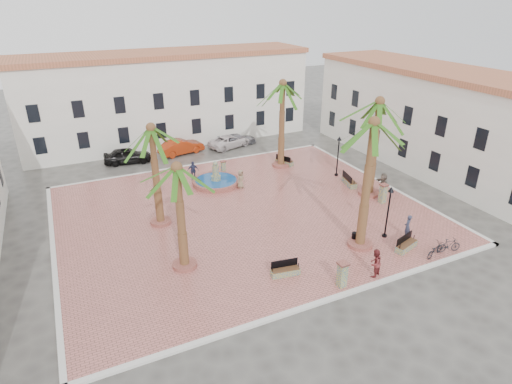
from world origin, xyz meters
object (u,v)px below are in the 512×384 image
(bench_se, at_px, (406,245))
(bollard_n, at_px, (223,167))
(cyclist_b, at_px, (375,263))
(palm_s, at_px, (372,137))
(bench_e, at_px, (349,182))
(bollard_se, at_px, (342,274))
(bollard_e, at_px, (383,193))
(pedestrian_fountain_b, at_px, (193,171))
(palm_e, at_px, (378,113))
(car_white, at_px, (230,141))
(cyclist_a, at_px, (407,226))
(pedestrian_fountain_a, at_px, (241,179))
(bench_ne, at_px, (284,162))
(lamppost_s, at_px, (389,203))
(palm_sw, at_px, (178,181))
(car_silver, at_px, (238,140))
(bicycle_b, at_px, (449,245))
(palm_nw, at_px, (152,139))
(lamppost_e, at_px, (338,149))
(bench_s, at_px, (285,271))
(pedestrian_east, at_px, (383,184))
(pedestrian_north, at_px, (177,180))
(palm_ne, at_px, (283,93))
(car_black, at_px, (127,156))
(fountain, at_px, (216,181))
(car_red, at_px, (181,147))
(bicycle_a, at_px, (435,250))
(litter_bin, at_px, (354,237))

(bench_se, height_order, bollard_n, bollard_n)
(cyclist_b, bearing_deg, palm_s, -136.95)
(bench_e, xyz_separation_m, bollard_se, (-8.81, -11.17, 0.50))
(bollard_se, relative_size, bollard_e, 0.99)
(cyclist_b, height_order, pedestrian_fountain_b, cyclist_b)
(palm_e, relative_size, car_white, 1.68)
(cyclist_a, bearing_deg, car_white, -105.95)
(bollard_e, height_order, pedestrian_fountain_a, pedestrian_fountain_a)
(bench_ne, xyz_separation_m, lamppost_s, (-0.40, -14.56, 2.21))
(palm_sw, xyz_separation_m, car_silver, (11.90, 19.76, -5.07))
(bollard_e, height_order, bicycle_b, bollard_e)
(palm_e, xyz_separation_m, car_white, (-5.51, 16.16, -6.15))
(palm_nw, distance_m, lamppost_e, 16.82)
(palm_sw, distance_m, bollard_n, 15.21)
(bench_s, height_order, cyclist_b, cyclist_b)
(palm_s, height_order, pedestrian_east, palm_s)
(palm_nw, xyz_separation_m, pedestrian_east, (17.32, -2.92, -5.25))
(pedestrian_north, bearing_deg, lamppost_s, -137.11)
(palm_ne, bearing_deg, lamppost_s, -89.69)
(bench_e, height_order, bollard_e, bollard_e)
(cyclist_b, relative_size, car_black, 0.39)
(fountain, bearing_deg, bollard_se, -85.40)
(bicycle_b, distance_m, pedestrian_fountain_b, 20.97)
(lamppost_s, bearing_deg, bicycle_b, -53.41)
(palm_ne, xyz_separation_m, bollard_n, (-5.61, 0.43, -6.19))
(fountain, xyz_separation_m, lamppost_s, (7.07, -13.00, 2.19))
(palm_nw, bearing_deg, palm_s, -38.06)
(palm_sw, height_order, bench_s, palm_sw)
(lamppost_e, distance_m, car_red, 16.11)
(palm_sw, bearing_deg, palm_e, 11.64)
(bollard_e, height_order, bicycle_a, bollard_e)
(bench_se, relative_size, bicycle_a, 1.13)
(fountain, height_order, palm_nw, palm_nw)
(cyclist_a, height_order, bicycle_a, cyclist_a)
(palm_s, xyz_separation_m, bench_se, (2.37, -1.60, -6.98))
(bollard_e, height_order, pedestrian_east, pedestrian_east)
(bench_se, height_order, bicycle_a, bench_se)
(bollard_se, height_order, bicycle_b, bollard_se)
(bollard_se, xyz_separation_m, litter_bin, (3.55, 3.54, -0.47))
(pedestrian_fountain_b, bearing_deg, pedestrian_north, -128.04)
(palm_nw, xyz_separation_m, pedestrian_fountain_b, (4.50, 6.49, -5.31))
(bicycle_a, bearing_deg, bench_s, 61.29)
(car_black, xyz_separation_m, car_red, (5.43, 0.33, 0.01))
(bollard_se, bearing_deg, bench_s, 135.50)
(car_red, bearing_deg, cyclist_a, -170.64)
(bench_ne, xyz_separation_m, pedestrian_fountain_a, (-5.90, -3.19, 0.52))
(bollard_se, height_order, bollard_e, bollard_e)
(lamppost_e, height_order, cyclist_a, lamppost_e)
(lamppost_e, xyz_separation_m, bollard_se, (-9.07, -13.36, -1.67))
(fountain, bearing_deg, bench_s, -94.06)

